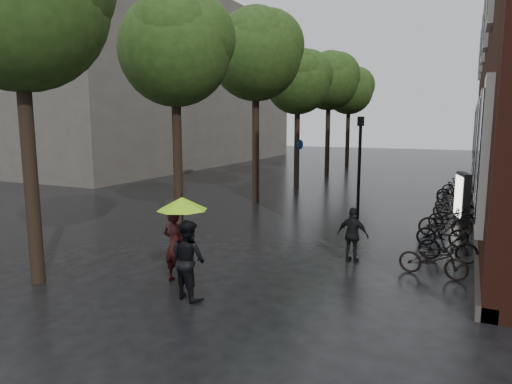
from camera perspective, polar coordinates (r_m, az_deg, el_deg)
The scene contains 11 objects.
ground at distance 8.89m, azimuth -13.44°, elevation -16.66°, with size 120.00×120.00×0.00m, color black.
bg_building at distance 43.77m, azimuth -13.65°, elevation 12.82°, with size 16.00×30.00×14.00m, color #47423D.
street_trees at distance 24.06m, azimuth 2.79°, elevation 14.92°, with size 4.33×34.03×8.91m.
person_burgundy at distance 11.05m, azimuth -10.08°, elevation -6.54°, with size 0.65×0.42×1.77m, color black.
person_black at distance 9.96m, azimuth -8.46°, elevation -8.36°, with size 0.84×0.65×1.72m, color black.
lime_umbrella at distance 10.15m, azimuth -9.23°, elevation -1.44°, with size 1.13×1.13×1.66m.
pedestrian_walking at distance 12.63m, azimuth 12.01°, elevation -5.27°, with size 0.88×0.37×1.50m, color black.
parked_bicycles at distance 18.57m, azimuth 23.23°, elevation -2.20°, with size 2.05×14.14×1.01m.
ad_lightbox at distance 18.78m, azimuth 24.37°, elevation -0.65°, with size 0.29×1.25×1.88m.
lamp_post at distance 16.38m, azimuth 12.80°, elevation 3.75°, with size 0.20×0.20×3.95m.
cycle_sign at distance 24.78m, azimuth 5.40°, elevation 4.32°, with size 0.15×0.51×2.80m.
Camera 1 is at (5.09, -6.22, 3.80)m, focal length 32.00 mm.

